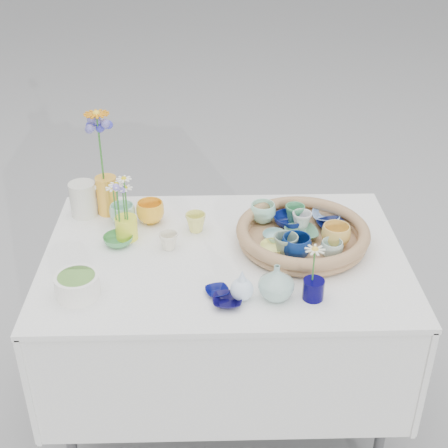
{
  "coord_description": "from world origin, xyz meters",
  "views": [
    {
      "loc": [
        -0.05,
        -1.83,
        1.96
      ],
      "look_at": [
        0.0,
        0.02,
        0.87
      ],
      "focal_mm": 50.0,
      "sensor_mm": 36.0,
      "label": 1
    }
  ],
  "objects_px": {
    "bud_vase_seafoam": "(276,282)",
    "display_table": "(224,408)",
    "wicker_tray": "(302,235)",
    "tall_vase_yellow": "(107,195)"
  },
  "relations": [
    {
      "from": "display_table",
      "to": "tall_vase_yellow",
      "type": "distance_m",
      "value": 1.0
    },
    {
      "from": "wicker_tray",
      "to": "tall_vase_yellow",
      "type": "bearing_deg",
      "value": 161.04
    },
    {
      "from": "bud_vase_seafoam",
      "to": "display_table",
      "type": "bearing_deg",
      "value": 120.89
    },
    {
      "from": "display_table",
      "to": "tall_vase_yellow",
      "type": "height_order",
      "value": "tall_vase_yellow"
    },
    {
      "from": "wicker_tray",
      "to": "tall_vase_yellow",
      "type": "xyz_separation_m",
      "value": [
        -0.72,
        0.25,
        0.04
      ]
    },
    {
      "from": "tall_vase_yellow",
      "to": "bud_vase_seafoam",
      "type": "bearing_deg",
      "value": -43.04
    },
    {
      "from": "display_table",
      "to": "tall_vase_yellow",
      "type": "bearing_deg",
      "value": 146.01
    },
    {
      "from": "wicker_tray",
      "to": "bud_vase_seafoam",
      "type": "height_order",
      "value": "bud_vase_seafoam"
    },
    {
      "from": "display_table",
      "to": "bud_vase_seafoam",
      "type": "xyz_separation_m",
      "value": [
        0.16,
        -0.26,
        0.82
      ]
    },
    {
      "from": "wicker_tray",
      "to": "display_table",
      "type": "bearing_deg",
      "value": -169.88
    }
  ]
}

